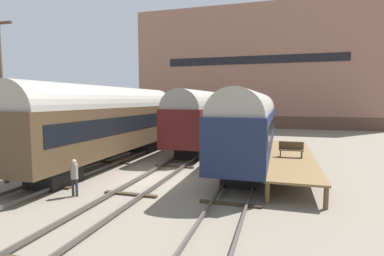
# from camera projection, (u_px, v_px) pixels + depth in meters

# --- Properties ---
(ground_plane) EXTENTS (200.00, 200.00, 0.00)m
(ground_plane) POSITION_uv_depth(u_px,v_px,m) (156.00, 179.00, 16.64)
(ground_plane) COLOR slate
(track_left) EXTENTS (2.60, 60.00, 0.26)m
(track_left) POSITION_uv_depth(u_px,v_px,m) (85.00, 171.00, 17.91)
(track_left) COLOR #4C4742
(track_left) RESTS_ON ground
(track_middle) EXTENTS (2.60, 60.00, 0.26)m
(track_middle) POSITION_uv_depth(u_px,v_px,m) (156.00, 176.00, 16.63)
(track_middle) COLOR #4C4742
(track_middle) RESTS_ON ground
(track_right) EXTENTS (2.60, 60.00, 0.26)m
(track_right) POSITION_uv_depth(u_px,v_px,m) (239.00, 183.00, 15.34)
(track_right) COLOR #4C4742
(track_right) RESTS_ON ground
(train_car_navy) EXTENTS (2.86, 18.37, 4.97)m
(train_car_navy) POSITION_uv_depth(u_px,v_px,m) (252.00, 122.00, 21.27)
(train_car_navy) COLOR black
(train_car_navy) RESTS_ON ground
(train_car_brown) EXTENTS (3.01, 16.69, 5.29)m
(train_car_brown) POSITION_uv_depth(u_px,v_px,m) (110.00, 120.00, 20.42)
(train_car_brown) COLOR black
(train_car_brown) RESTS_ON ground
(train_car_maroon) EXTENTS (3.06, 16.31, 5.17)m
(train_car_maroon) POSITION_uv_depth(u_px,v_px,m) (206.00, 116.00, 27.69)
(train_car_maroon) COLOR black
(train_car_maroon) RESTS_ON ground
(station_platform) EXTENTS (2.59, 12.95, 1.01)m
(station_platform) POSITION_uv_depth(u_px,v_px,m) (291.00, 156.00, 18.28)
(station_platform) COLOR brown
(station_platform) RESTS_ON ground
(bench) EXTENTS (1.40, 0.40, 0.91)m
(bench) POSITION_uv_depth(u_px,v_px,m) (291.00, 149.00, 17.61)
(bench) COLOR brown
(bench) RESTS_ON station_platform
(person_worker) EXTENTS (0.32, 0.32, 1.71)m
(person_worker) POSITION_uv_depth(u_px,v_px,m) (74.00, 174.00, 13.55)
(person_worker) COLOR #282833
(person_worker) RESTS_ON ground
(utility_pole) EXTENTS (1.80, 0.24, 9.35)m
(utility_pole) POSITION_uv_depth(u_px,v_px,m) (1.00, 91.00, 15.40)
(utility_pole) COLOR #473828
(utility_pole) RESTS_ON ground
(warehouse_building) EXTENTS (38.44, 11.94, 19.00)m
(warehouse_building) POSITION_uv_depth(u_px,v_px,m) (256.00, 70.00, 51.35)
(warehouse_building) COLOR brown
(warehouse_building) RESTS_ON ground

